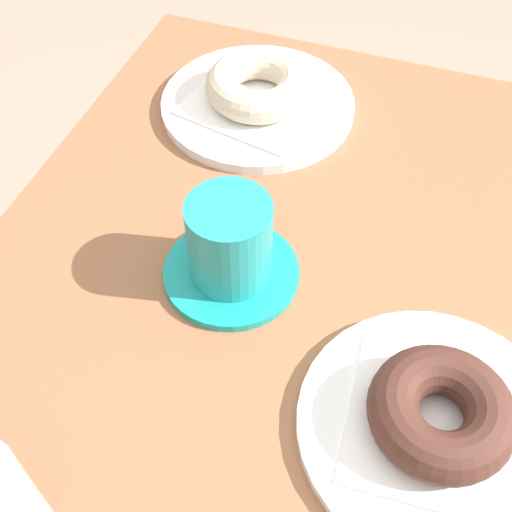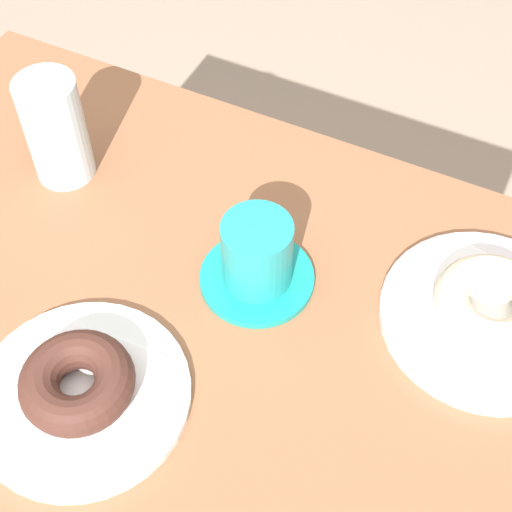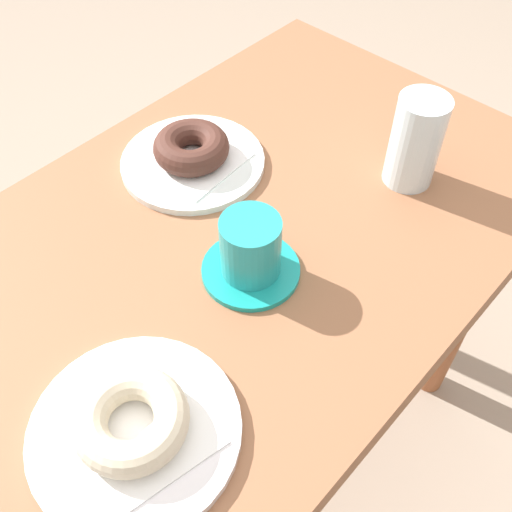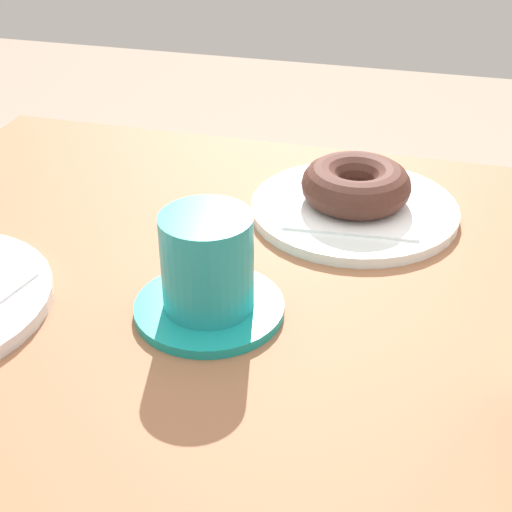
# 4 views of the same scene
# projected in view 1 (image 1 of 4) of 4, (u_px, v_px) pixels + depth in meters

# --- Properties ---
(table) EXTENTS (0.92, 0.61, 0.74)m
(table) POSITION_uv_depth(u_px,v_px,m) (267.00, 419.00, 0.67)
(table) COLOR #8F5C3D
(table) RESTS_ON ground_plane
(plate_sugar_ring) EXTENTS (0.23, 0.23, 0.01)m
(plate_sugar_ring) POSITION_uv_depth(u_px,v_px,m) (258.00, 105.00, 0.77)
(plate_sugar_ring) COLOR white
(plate_sugar_ring) RESTS_ON table
(napkin_sugar_ring) EXTENTS (0.17, 0.17, 0.00)m
(napkin_sugar_ring) POSITION_uv_depth(u_px,v_px,m) (258.00, 99.00, 0.77)
(napkin_sugar_ring) COLOR white
(napkin_sugar_ring) RESTS_ON plate_sugar_ring
(donut_sugar_ring) EXTENTS (0.12, 0.12, 0.04)m
(donut_sugar_ring) POSITION_uv_depth(u_px,v_px,m) (258.00, 85.00, 0.75)
(donut_sugar_ring) COLOR beige
(donut_sugar_ring) RESTS_ON napkin_sugar_ring
(plate_chocolate_ring) EXTENTS (0.22, 0.22, 0.01)m
(plate_chocolate_ring) POSITION_uv_depth(u_px,v_px,m) (433.00, 428.00, 0.52)
(plate_chocolate_ring) COLOR white
(plate_chocolate_ring) RESTS_ON table
(napkin_chocolate_ring) EXTENTS (0.14, 0.14, 0.00)m
(napkin_chocolate_ring) POSITION_uv_depth(u_px,v_px,m) (435.00, 424.00, 0.51)
(napkin_chocolate_ring) COLOR white
(napkin_chocolate_ring) RESTS_ON plate_chocolate_ring
(donut_chocolate_ring) EXTENTS (0.11, 0.11, 0.04)m
(donut_chocolate_ring) POSITION_uv_depth(u_px,v_px,m) (441.00, 412.00, 0.50)
(donut_chocolate_ring) COLOR #47271F
(donut_chocolate_ring) RESTS_ON napkin_chocolate_ring
(coffee_cup) EXTENTS (0.13, 0.13, 0.09)m
(coffee_cup) POSITION_uv_depth(u_px,v_px,m) (230.00, 247.00, 0.59)
(coffee_cup) COLOR teal
(coffee_cup) RESTS_ON table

